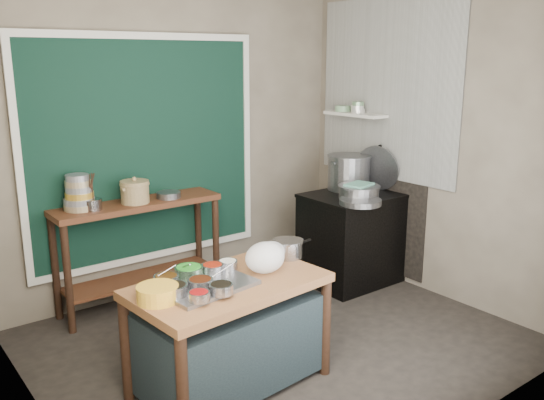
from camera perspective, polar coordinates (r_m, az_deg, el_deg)
floor at (r=4.64m, az=0.68°, el=-13.84°), size 3.50×3.00×0.02m
back_wall at (r=5.42m, az=-9.22°, el=5.81°), size 3.50×0.02×2.80m
left_wall at (r=3.40m, az=-23.28°, el=-0.02°), size 0.02×3.00×2.80m
right_wall at (r=5.42m, az=15.60°, el=5.48°), size 0.02×3.00×2.80m
curtain_panel at (r=5.24m, az=-12.36°, el=4.83°), size 2.10×0.02×1.90m
curtain_frame at (r=5.23m, az=-12.31°, el=4.82°), size 2.22×0.03×2.02m
tile_panel at (r=5.71m, az=11.28°, el=10.67°), size 0.02×1.70×1.70m
soot_patch at (r=5.95m, az=10.07°, el=-0.38°), size 0.01×1.30×1.30m
wall_shelf at (r=5.85m, az=8.26°, el=8.41°), size 0.22×0.70×0.03m
prep_table at (r=3.91m, az=-4.22°, el=-13.16°), size 1.31×0.82×0.75m
back_counter at (r=5.20m, az=-12.95°, el=-5.23°), size 1.45×0.40×0.95m
stove_block at (r=5.69m, az=8.02°, el=-3.86°), size 0.90×0.68×0.85m
stove_top at (r=5.57m, az=8.17°, el=0.45°), size 0.92×0.69×0.03m
condiment_tray at (r=3.67m, az=-6.65°, el=-8.42°), size 0.63×0.49×0.03m
condiment_bowls at (r=3.65m, az=-7.60°, el=-7.84°), size 0.64×0.51×0.07m
yellow_basin at (r=3.51m, az=-11.26°, el=-9.07°), size 0.31×0.31×0.10m
saucepan at (r=4.16m, az=1.56°, el=-4.83°), size 0.26×0.26×0.13m
plastic_bag_a at (r=3.86m, az=-0.70°, el=-5.72°), size 0.33×0.30×0.21m
plastic_bag_b at (r=4.03m, az=-0.12°, el=-5.23°), size 0.25×0.23×0.16m
bowl_stack at (r=4.90m, az=-18.60°, el=0.54°), size 0.26×0.26×0.29m
utensil_cup at (r=4.88m, az=-17.38°, el=-0.42°), size 0.20×0.20×0.09m
ceramic_crock at (r=5.01m, az=-13.42°, el=0.68°), size 0.33×0.33×0.17m
wide_bowl at (r=5.14m, az=-10.21°, el=0.50°), size 0.22×0.22×0.05m
stock_pot at (r=5.71m, az=7.60°, el=2.73°), size 0.45×0.45×0.34m
pot_lid at (r=5.72m, az=10.44°, el=3.15°), size 0.21×0.47×0.45m
steamer at (r=5.36m, az=8.61°, el=0.77°), size 0.47×0.47×0.13m
green_cloth at (r=5.34m, az=8.64°, el=1.54°), size 0.28×0.24×0.02m
shallow_pan at (r=5.17m, az=8.74°, el=-0.17°), size 0.46×0.46×0.05m
shelf_bowl_stack at (r=5.82m, az=8.50°, el=9.03°), size 0.14×0.14×0.11m
shelf_bowl_green at (r=5.98m, az=7.02°, el=8.98°), size 0.20×0.20×0.06m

